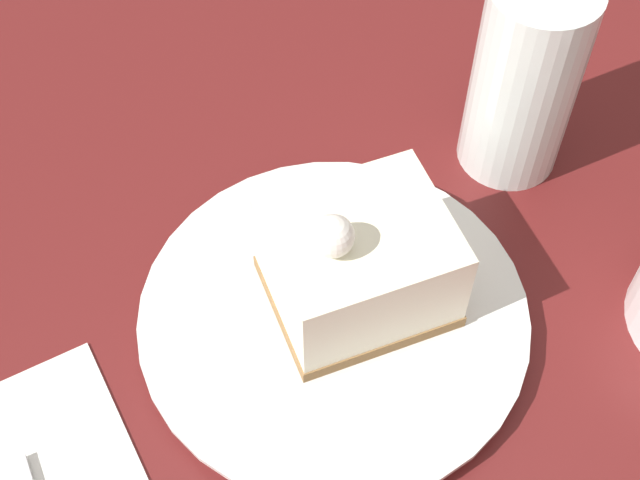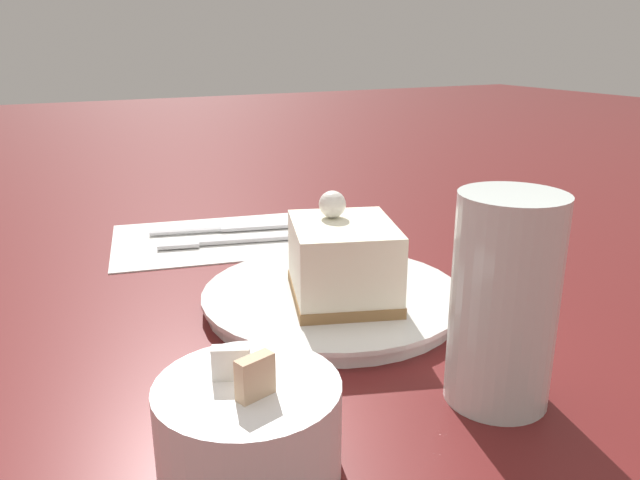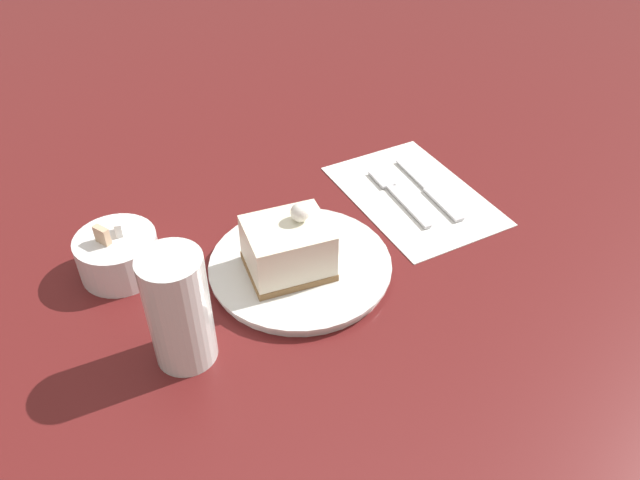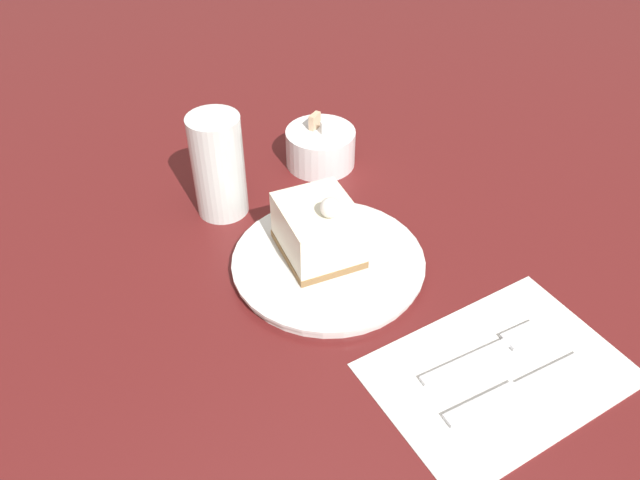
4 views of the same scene
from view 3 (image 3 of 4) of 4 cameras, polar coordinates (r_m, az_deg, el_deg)
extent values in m
plane|color=#5B1919|center=(0.79, -0.94, -2.42)|extent=(4.00, 4.00, 0.00)
cylinder|color=silver|center=(0.77, -1.65, -2.61)|extent=(0.22, 0.22, 0.01)
cylinder|color=silver|center=(0.77, -1.65, -2.31)|extent=(0.23, 0.23, 0.00)
cube|color=olive|center=(0.76, -2.86, -2.40)|extent=(0.12, 0.11, 0.01)
cube|color=white|center=(0.74, -2.94, -0.52)|extent=(0.12, 0.11, 0.06)
sphere|color=white|center=(0.72, -2.01, 2.68)|extent=(0.02, 0.02, 0.02)
cube|color=white|center=(0.91, 8.54, 4.11)|extent=(0.21, 0.28, 0.00)
cube|color=silver|center=(0.88, 8.06, 3.10)|extent=(0.04, 0.10, 0.00)
cube|color=silver|center=(0.94, 5.67, 5.62)|extent=(0.03, 0.05, 0.00)
cube|color=silver|center=(0.90, 11.20, 3.27)|extent=(0.03, 0.08, 0.00)
cube|color=silver|center=(0.95, 8.44, 6.00)|extent=(0.03, 0.08, 0.00)
cylinder|color=white|center=(0.80, -17.95, -1.30)|extent=(0.10, 0.10, 0.05)
cube|color=#D8B28C|center=(0.78, -19.29, 0.36)|extent=(0.01, 0.02, 0.02)
cube|color=white|center=(0.79, -17.95, 1.08)|extent=(0.02, 0.02, 0.02)
cylinder|color=silver|center=(0.65, -12.79, -6.23)|extent=(0.07, 0.07, 0.14)
camera|label=1|loc=(0.84, -1.11, 34.98)|focal=50.00mm
camera|label=2|loc=(0.76, -42.61, 5.34)|focal=35.00mm
camera|label=4|loc=(0.74, 50.11, 26.30)|focal=35.00mm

